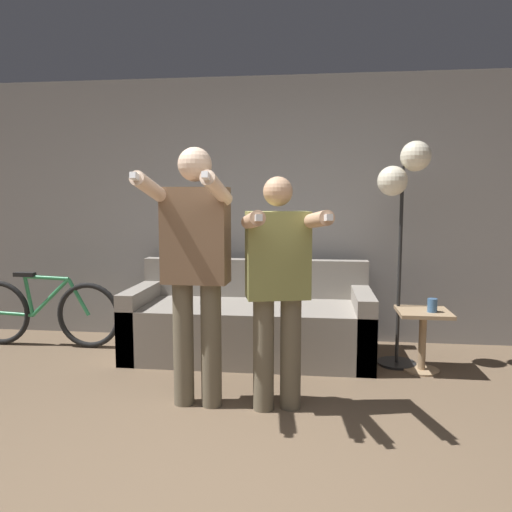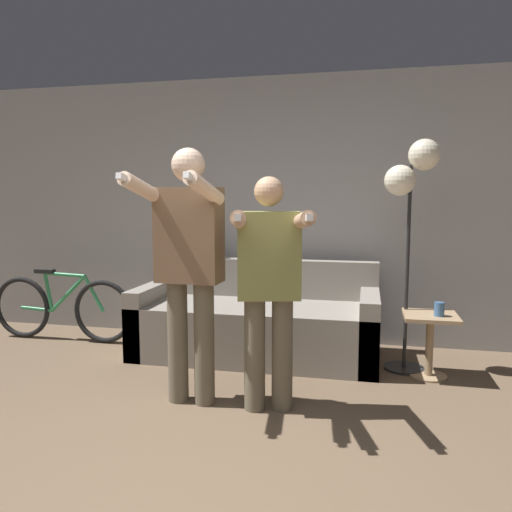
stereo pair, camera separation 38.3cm
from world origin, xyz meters
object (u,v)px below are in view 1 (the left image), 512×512
at_px(bicycle, 43,312).
at_px(person_right, 278,279).
at_px(couch, 250,324).
at_px(cup, 432,305).
at_px(person_left, 195,258).
at_px(side_table, 423,328).
at_px(floor_lamp, 403,186).
at_px(cat, 196,250).

bearing_deg(bicycle, person_right, -27.09).
height_order(couch, cup, couch).
bearing_deg(person_left, person_right, 1.61).
distance_m(side_table, cup, 0.22).
distance_m(person_right, bicycle, 2.69).
relative_size(person_right, side_table, 3.05).
height_order(person_left, side_table, person_left).
xyz_separation_m(person_left, person_right, (0.55, -0.00, -0.13)).
xyz_separation_m(couch, person_left, (-0.21, -1.15, 0.73)).
height_order(couch, floor_lamp, floor_lamp).
bearing_deg(person_left, bicycle, 148.23).
height_order(floor_lamp, cup, floor_lamp).
xyz_separation_m(couch, floor_lamp, (1.29, -0.11, 1.23)).
bearing_deg(cat, couch, -31.20).
bearing_deg(person_right, side_table, 24.82).
xyz_separation_m(cat, bicycle, (-1.44, -0.30, -0.59)).
distance_m(couch, side_table, 1.49).
bearing_deg(cat, side_table, -16.48).
bearing_deg(side_table, floor_lamp, 138.30).
distance_m(couch, cup, 1.57).
bearing_deg(cup, floor_lamp, 137.88).
bearing_deg(person_left, floor_lamp, 36.68).
relative_size(side_table, bicycle, 0.33).
height_order(cup, bicycle, bicycle).
bearing_deg(couch, person_right, -73.67).
bearing_deg(floor_lamp, bicycle, 177.38).
bearing_deg(person_right, person_left, 165.79).
bearing_deg(person_left, cat, 105.35).
bearing_deg(bicycle, cup, -5.71).
xyz_separation_m(side_table, cup, (0.06, -0.05, 0.20)).
height_order(couch, side_table, couch).
bearing_deg(couch, bicycle, 178.72).
distance_m(couch, bicycle, 2.01).
distance_m(cat, floor_lamp, 2.01).
xyz_separation_m(couch, bicycle, (-2.01, 0.04, 0.04)).
bearing_deg(cup, person_right, -144.28).
bearing_deg(person_right, bicycle, 139.04).
relative_size(cat, bicycle, 0.27).
relative_size(person_left, cup, 15.97).
height_order(person_left, cat, person_left).
bearing_deg(floor_lamp, person_right, -132.33).
bearing_deg(bicycle, person_left, -33.72).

